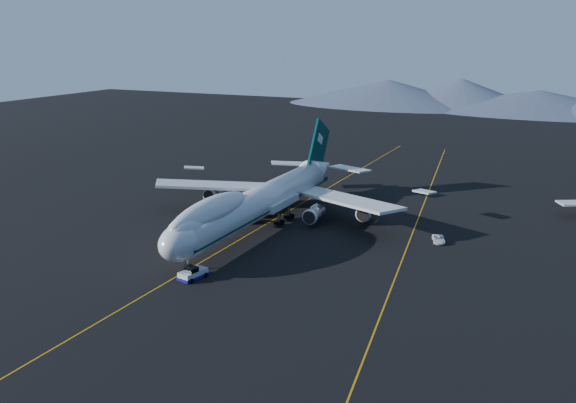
% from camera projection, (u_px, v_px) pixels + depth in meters
% --- Properties ---
extents(ground, '(500.00, 500.00, 0.00)m').
position_uv_depth(ground, '(259.00, 228.00, 134.00)').
color(ground, black).
rests_on(ground, ground).
extents(taxiway_line_main, '(0.25, 220.00, 0.01)m').
position_uv_depth(taxiway_line_main, '(259.00, 228.00, 134.00)').
color(taxiway_line_main, '#C5840B').
rests_on(taxiway_line_main, ground).
extents(taxiway_line_side, '(28.08, 198.09, 0.01)m').
position_uv_depth(taxiway_line_side, '(412.00, 234.00, 130.48)').
color(taxiway_line_side, '#C5840B').
rests_on(taxiway_line_side, ground).
extents(boeing_747, '(59.62, 72.43, 19.37)m').
position_uv_depth(boeing_747, '(259.00, 202.00, 132.53)').
color(boeing_747, silver).
rests_on(boeing_747, ground).
extents(pushback_tug, '(3.75, 5.52, 2.21)m').
position_uv_depth(pushback_tug, '(193.00, 274.00, 106.77)').
color(pushback_tug, silver).
rests_on(pushback_tug, ground).
extents(service_van, '(3.58, 5.22, 1.32)m').
position_uv_depth(service_van, '(439.00, 239.00, 125.01)').
color(service_van, white).
rests_on(service_van, ground).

